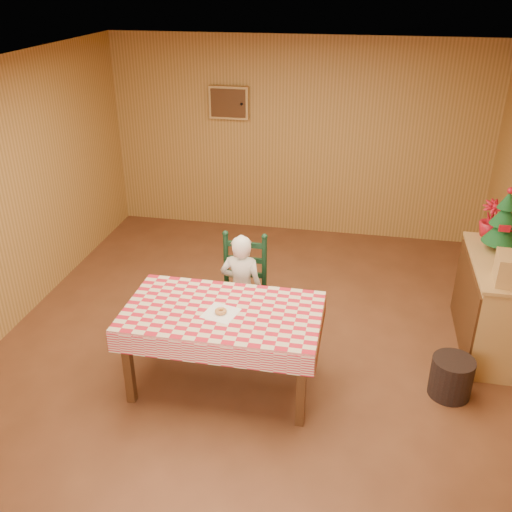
{
  "coord_description": "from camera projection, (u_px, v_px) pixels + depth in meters",
  "views": [
    {
      "loc": [
        0.9,
        -4.38,
        3.3
      ],
      "look_at": [
        0.0,
        0.2,
        0.95
      ],
      "focal_mm": 40.0,
      "sensor_mm": 36.0,
      "label": 1
    }
  ],
  "objects": [
    {
      "name": "donut",
      "position": [
        221.0,
        311.0,
        4.68
      ],
      "size": [
        0.12,
        0.12,
        0.03
      ],
      "primitive_type": "torus",
      "rotation": [
        0.0,
        0.0,
        0.25
      ],
      "color": "#C98748",
      "rests_on": "napkin"
    },
    {
      "name": "christmas_tree",
      "position": [
        504.0,
        222.0,
        5.27
      ],
      "size": [
        0.34,
        0.34,
        0.62
      ],
      "color": "#4A2913",
      "rests_on": "shelf_unit"
    },
    {
      "name": "cabin_walls",
      "position": [
        263.0,
        153.0,
        5.12
      ],
      "size": [
        5.1,
        6.05,
        2.65
      ],
      "color": "#AA7C3D",
      "rests_on": "ground"
    },
    {
      "name": "napkin",
      "position": [
        221.0,
        313.0,
        4.69
      ],
      "size": [
        0.31,
        0.31,
        0.0
      ],
      "primitive_type": "cube",
      "rotation": [
        0.0,
        0.0,
        -0.24
      ],
      "color": "white",
      "rests_on": "dining_table"
    },
    {
      "name": "shelf_unit",
      "position": [
        492.0,
        305.0,
        5.39
      ],
      "size": [
        0.54,
        1.24,
        0.93
      ],
      "color": "tan",
      "rests_on": "ground"
    },
    {
      "name": "ladder_chair",
      "position": [
        243.0,
        291.0,
        5.54
      ],
      "size": [
        0.44,
        0.4,
        1.08
      ],
      "color": "black",
      "rests_on": "ground"
    },
    {
      "name": "storage_bin",
      "position": [
        451.0,
        377.0,
        4.88
      ],
      "size": [
        0.45,
        0.45,
        0.36
      ],
      "primitive_type": "cylinder",
      "rotation": [
        0.0,
        0.0,
        0.32
      ],
      "color": "black",
      "rests_on": "ground"
    },
    {
      "name": "ground",
      "position": [
        252.0,
        353.0,
        5.48
      ],
      "size": [
        6.0,
        6.0,
        0.0
      ],
      "primitive_type": "plane",
      "color": "brown",
      "rests_on": "ground"
    },
    {
      "name": "dining_table",
      "position": [
        223.0,
        318.0,
        4.77
      ],
      "size": [
        1.66,
        0.96,
        0.77
      ],
      "color": "#4A2913",
      "rests_on": "ground"
    },
    {
      "name": "flower_arrangement",
      "position": [
        491.0,
        219.0,
        5.58
      ],
      "size": [
        0.22,
        0.22,
        0.37
      ],
      "primitive_type": "imported",
      "rotation": [
        0.0,
        0.0,
        0.08
      ],
      "color": "#A40F1E",
      "rests_on": "shelf_unit"
    },
    {
      "name": "seated_child",
      "position": [
        242.0,
        289.0,
        5.47
      ],
      "size": [
        0.41,
        0.27,
        1.12
      ],
      "primitive_type": "imported",
      "rotation": [
        0.0,
        0.0,
        3.14
      ],
      "color": "silver",
      "rests_on": "ground"
    }
  ]
}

